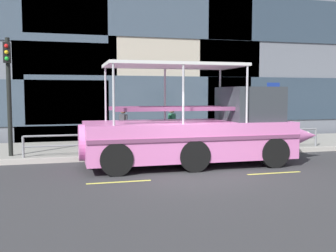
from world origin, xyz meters
The scene contains 11 objects.
ground_plane centered at (0.00, 0.00, 0.00)m, with size 120.00×120.00×0.00m, color #333335.
sidewalk centered at (0.00, 5.60, 0.09)m, with size 32.00×4.80×0.18m, color gray.
curb_edge centered at (0.00, 3.11, 0.09)m, with size 32.00×0.18×0.18m, color #B2ADA3.
lane_centreline centered at (0.00, -0.55, 0.00)m, with size 25.80×0.12×0.01m.
curb_guardrail centered at (0.72, 3.45, 0.71)m, with size 12.06×0.09×0.79m.
traffic_light_pole centered at (-5.75, 3.91, 2.76)m, with size 0.24×0.46×4.27m.
parking_sign centered at (5.01, 4.20, 2.05)m, with size 0.60×0.12×2.75m.
duck_tour_boat centered at (0.77, 1.48, 1.13)m, with size 8.72×2.66×3.44m.
pedestrian_near_bow centered at (3.77, 4.43, 1.17)m, with size 0.47×0.22×1.64m.
pedestrian_mid_left centered at (0.48, 4.36, 1.21)m, with size 0.37×0.38×1.71m.
pedestrian_mid_right centered at (-1.52, 4.58, 1.20)m, with size 0.33×0.42×1.69m.
Camera 1 is at (-3.84, -11.25, 2.44)m, focal length 42.00 mm.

